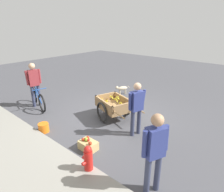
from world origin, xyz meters
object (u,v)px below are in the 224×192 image
bicycle (38,98)px  apple_crate (88,145)px  plastic_bucket (44,128)px  cyclist_person (34,81)px  vendor_person (137,105)px  bystander_person (155,148)px  dog (122,88)px  fire_hydrant (88,160)px  fruit_cart (114,106)px

bicycle → apple_crate: (-3.28, 0.55, -0.23)m
plastic_bucket → cyclist_person: bearing=-24.6°
vendor_person → apple_crate: size_ratio=3.43×
bicycle → bystander_person: bearing=172.7°
dog → bystander_person: (-3.61, 3.77, 0.68)m
dog → fire_hydrant: bearing=119.7°
vendor_person → fire_hydrant: 1.97m
fruit_cart → dog: fruit_cart is taller
fruit_cart → apple_crate: 1.82m
plastic_bucket → apple_crate: (-1.57, -0.26, -0.01)m
fruit_cart → bystander_person: bystander_person is taller
bicycle → apple_crate: bearing=170.5°
fire_hydrant → plastic_bucket: (2.19, -0.29, -0.20)m
plastic_bucket → bystander_person: 3.49m
bystander_person → cyclist_person: bearing=-7.5°
cyclist_person → apple_crate: (-3.43, 0.58, -0.85)m
fire_hydrant → apple_crate: fire_hydrant is taller
cyclist_person → apple_crate: size_ratio=3.71×
fire_hydrant → bicycle: bearing=-15.8°
dog → bicycle: bearing=64.5°
fruit_cart → bystander_person: (-2.42, 1.80, 0.51)m
vendor_person → fruit_cart: bearing=-18.2°
fire_hydrant → plastic_bucket: bearing=-7.6°
dog → fruit_cart: bearing=121.1°
dog → vendor_person: bearing=134.4°
dog → fire_hydrant: size_ratio=0.90×
plastic_bucket → apple_crate: size_ratio=0.67×
apple_crate → bicycle: bearing=-9.5°
plastic_bucket → bystander_person: (-3.39, -0.16, 0.82)m
bicycle → apple_crate: 3.33m
fruit_cart → cyclist_person: cyclist_person is taller
dog → bystander_person: bystander_person is taller
plastic_bucket → apple_crate: 1.60m
fire_hydrant → plastic_bucket: fire_hydrant is taller
apple_crate → bystander_person: size_ratio=0.28×
bicycle → dog: (-1.49, -3.12, -0.08)m
fruit_cart → bystander_person: bearing=143.4°
fruit_cart → bicycle: size_ratio=1.11×
bicycle → bystander_person: (-5.10, 0.66, 0.59)m
fire_hydrant → plastic_bucket: 2.22m
plastic_bucket → fruit_cart: bearing=-116.5°
fruit_cart → bystander_person: size_ratio=1.14×
vendor_person → apple_crate: bearing=69.7°
vendor_person → dog: bearing=-45.6°
vendor_person → plastic_bucket: 2.72m
bystander_person → vendor_person: bearing=-47.4°
dog → plastic_bucket: 3.94m
apple_crate → bystander_person: (-1.82, 0.11, 0.82)m
fruit_cart → bicycle: bicycle is taller
vendor_person → cyclist_person: (3.92, 0.75, 0.09)m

